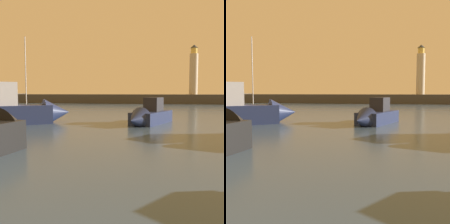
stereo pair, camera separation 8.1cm
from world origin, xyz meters
TOP-DOWN VIEW (x-y plane):
  - ground_plane at (0.00, 31.40)m, footprint 220.00×220.00m
  - breakwater at (0.00, 62.79)m, footprint 75.97×4.59m
  - lighthouse at (8.65, 62.79)m, footprint 1.90×1.90m
  - motorboat_3 at (0.20, 20.96)m, footprint 4.06×6.62m
  - motorboat_4 at (-10.48, 19.28)m, footprint 8.77×7.35m
  - sailboat_moored at (-16.62, 30.46)m, footprint 7.19×4.47m

SIDE VIEW (x-z plane):
  - ground_plane at x=0.00m, z-range 0.00..0.00m
  - sailboat_moored at x=-16.62m, z-range -4.40..5.38m
  - motorboat_3 at x=0.20m, z-range -0.61..1.95m
  - breakwater at x=0.00m, z-range 0.00..2.18m
  - motorboat_4 at x=-10.48m, z-range -0.76..3.05m
  - lighthouse at x=8.65m, z-range 1.87..13.33m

